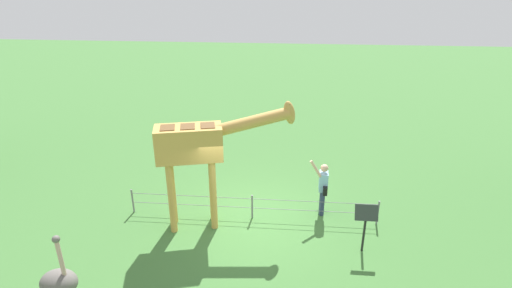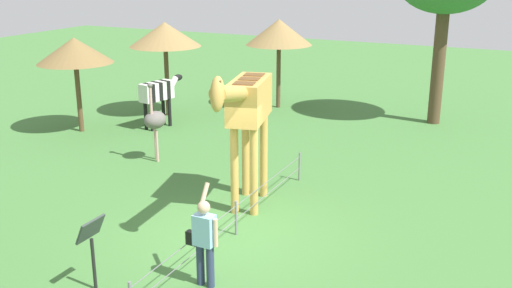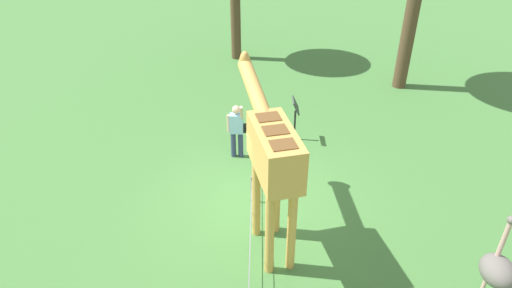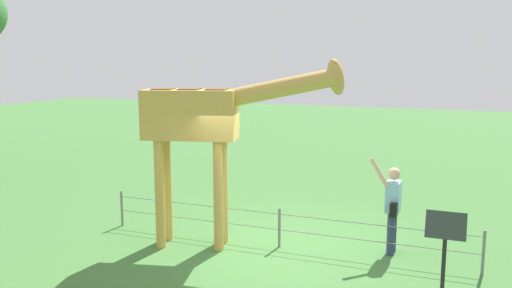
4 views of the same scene
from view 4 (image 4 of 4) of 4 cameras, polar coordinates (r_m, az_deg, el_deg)
The scene contains 5 objects.
ground_plane at distance 9.95m, azimuth 2.36°, elevation -11.27°, with size 60.00×60.00×0.00m, color #427538.
giraffe at distance 9.62m, azimuth -5.46°, elevation 2.29°, with size 3.67×1.35×3.51m.
visitor at distance 9.74m, azimuth 14.60°, elevation -6.42°, with size 0.55×0.58×1.77m.
info_sign at distance 8.11m, azimuth 19.84°, elevation -9.53°, with size 0.56×0.21×1.32m.
wire_fence at distance 9.90m, azimuth 2.55°, elevation -8.90°, with size 7.05×0.05×0.75m.
Camera 4 is at (3.02, -8.82, 3.47)m, focal length 36.86 mm.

